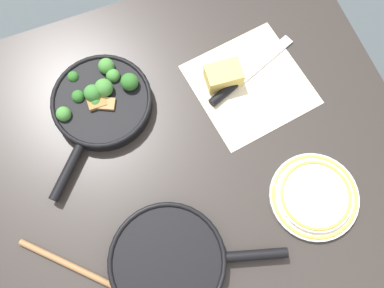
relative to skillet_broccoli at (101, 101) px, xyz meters
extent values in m
plane|color=#424C51|center=(0.18, -0.19, -0.80)|extent=(14.00, 14.00, 0.00)
cube|color=#2D2826|center=(0.18, -0.19, -0.04)|extent=(1.09, 0.96, 0.03)
cylinder|color=#BCBCC1|center=(0.66, -0.61, -0.43)|extent=(0.05, 0.05, 0.75)
cylinder|color=#BCBCC1|center=(-0.31, 0.23, -0.43)|extent=(0.05, 0.05, 0.75)
cylinder|color=#BCBCC1|center=(0.66, 0.23, -0.43)|extent=(0.05, 0.05, 0.75)
cylinder|color=black|center=(0.00, 0.00, -0.01)|extent=(0.25, 0.25, 0.04)
torus|color=black|center=(0.00, 0.00, 0.01)|extent=(0.26, 0.26, 0.01)
cylinder|color=black|center=(-0.13, -0.15, 0.00)|extent=(0.12, 0.12, 0.02)
cylinder|color=#2C6823|center=(-0.01, 0.00, -0.01)|extent=(0.01, 0.01, 0.02)
sphere|color=#387A33|center=(-0.01, 0.00, 0.01)|extent=(0.03, 0.03, 0.03)
cylinder|color=#2C6823|center=(-0.01, 0.02, 0.00)|extent=(0.02, 0.02, 0.02)
sphere|color=#387A33|center=(-0.01, 0.02, 0.02)|extent=(0.04, 0.04, 0.04)
cylinder|color=#245B1C|center=(-0.05, 0.03, -0.01)|extent=(0.01, 0.01, 0.02)
sphere|color=#2D6B28|center=(-0.05, 0.03, 0.01)|extent=(0.03, 0.03, 0.03)
cylinder|color=#245B1C|center=(-0.05, 0.09, -0.01)|extent=(0.01, 0.01, 0.02)
sphere|color=#2D6B28|center=(-0.05, 0.09, 0.01)|extent=(0.03, 0.03, 0.03)
cylinder|color=#357027|center=(0.02, 0.02, 0.00)|extent=(0.02, 0.02, 0.03)
sphere|color=#428438|center=(0.02, 0.02, 0.03)|extent=(0.05, 0.05, 0.05)
cylinder|color=#357027|center=(0.05, 0.05, -0.01)|extent=(0.01, 0.01, 0.02)
sphere|color=#428438|center=(0.05, 0.05, 0.02)|extent=(0.04, 0.04, 0.04)
cylinder|color=#357027|center=(-0.10, -0.01, -0.01)|extent=(0.01, 0.01, 0.02)
sphere|color=#428438|center=(-0.10, -0.01, 0.02)|extent=(0.04, 0.04, 0.04)
cylinder|color=#357027|center=(0.04, 0.08, -0.01)|extent=(0.01, 0.01, 0.02)
sphere|color=#428438|center=(0.04, 0.08, 0.02)|extent=(0.04, 0.04, 0.04)
cylinder|color=#245B1C|center=(0.08, 0.01, 0.00)|extent=(0.02, 0.02, 0.03)
sphere|color=#2D6B28|center=(0.08, 0.01, 0.02)|extent=(0.05, 0.05, 0.05)
cube|color=#9E703D|center=(0.01, 0.05, 0.00)|extent=(0.03, 0.04, 0.02)
cube|color=#AD7F4C|center=(0.01, -0.02, 0.00)|extent=(0.05, 0.05, 0.04)
cube|color=#9E703D|center=(-0.01, -0.01, 0.00)|extent=(0.05, 0.04, 0.04)
cylinder|color=black|center=(0.02, -0.43, -0.01)|extent=(0.26, 0.26, 0.04)
torus|color=black|center=(0.02, -0.43, 0.01)|extent=(0.27, 0.27, 0.01)
cylinder|color=black|center=(0.22, -0.49, 0.00)|extent=(0.14, 0.06, 0.02)
cylinder|color=#DBC156|center=(0.02, -0.43, -0.01)|extent=(0.22, 0.22, 0.02)
cylinder|color=#996B42|center=(-0.18, -0.37, -0.02)|extent=(0.23, 0.22, 0.02)
cube|color=beige|center=(0.38, -0.08, -0.03)|extent=(0.32, 0.32, 0.00)
cube|color=silver|center=(0.44, -0.03, -0.02)|extent=(0.20, 0.10, 0.01)
cylinder|color=black|center=(0.30, -0.08, -0.01)|extent=(0.09, 0.05, 0.02)
cube|color=#E0C15B|center=(0.32, -0.05, 0.00)|extent=(0.10, 0.07, 0.05)
cylinder|color=silver|center=(0.41, -0.42, -0.02)|extent=(0.22, 0.22, 0.01)
torus|color=gold|center=(0.41, -0.42, -0.01)|extent=(0.21, 0.21, 0.01)
cylinder|color=silver|center=(0.41, -0.42, -0.01)|extent=(0.18, 0.18, 0.01)
torus|color=gold|center=(0.41, -0.42, 0.00)|extent=(0.17, 0.17, 0.01)
camera|label=1|loc=(0.06, -0.50, 1.00)|focal=40.00mm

